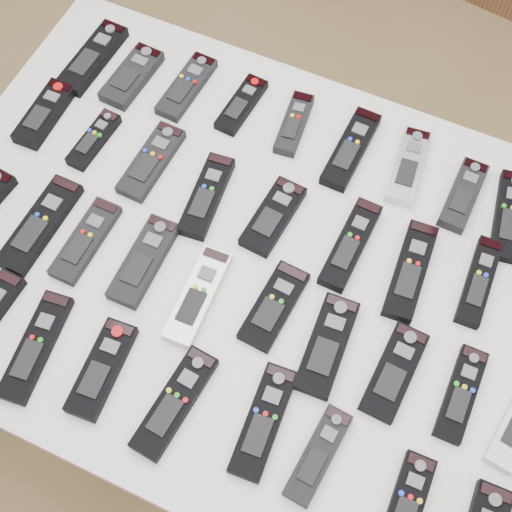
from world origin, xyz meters
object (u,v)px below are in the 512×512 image
at_px(table, 256,275).
at_px(remote_16, 410,271).
at_px(remote_20, 40,225).
at_px(remote_24, 274,306).
at_px(remote_1, 132,76).
at_px(remote_10, 45,114).
at_px(remote_0, 93,58).
at_px(remote_36, 407,503).
at_px(remote_7, 463,195).
at_px(remote_32, 102,369).
at_px(remote_2, 187,87).
at_px(remote_8, 510,216).
at_px(remote_33, 175,403).
at_px(remote_22, 144,261).
at_px(remote_26, 394,372).
at_px(remote_5, 351,149).
at_px(remote_12, 151,161).
at_px(remote_15, 350,244).
at_px(remote_6, 408,167).
at_px(remote_17, 479,282).
at_px(remote_35, 318,455).
at_px(remote_21, 86,241).
at_px(remote_13, 207,196).
at_px(remote_31, 36,347).
at_px(remote_4, 294,124).
at_px(remote_11, 94,140).
at_px(remote_27, 461,394).
at_px(remote_34, 263,421).
at_px(remote_23, 198,296).
at_px(remote_14, 273,216).
at_px(remote_3, 242,105).
at_px(remote_25, 327,345).

relative_size(table, remote_16, 6.58).
distance_m(remote_20, remote_24, 0.45).
bearing_deg(remote_1, remote_10, -121.77).
height_order(remote_0, remote_36, remote_0).
height_order(remote_7, remote_32, same).
distance_m(remote_2, remote_16, 0.58).
bearing_deg(remote_24, remote_8, 50.86).
distance_m(remote_32, remote_33, 0.14).
height_order(remote_22, remote_32, same).
relative_size(remote_2, remote_16, 0.87).
xyz_separation_m(table, remote_26, (0.29, -0.09, 0.07)).
relative_size(table, remote_5, 6.74).
distance_m(table, remote_32, 0.33).
distance_m(remote_22, remote_32, 0.21).
xyz_separation_m(remote_8, remote_20, (-0.77, -0.37, 0.00)).
height_order(remote_5, remote_12, remote_5).
height_order(remote_15, remote_26, remote_15).
height_order(remote_6, remote_17, remote_6).
bearing_deg(remote_24, remote_5, 93.64).
bearing_deg(remote_17, remote_36, -90.95).
bearing_deg(remote_1, remote_35, -37.01).
relative_size(remote_12, remote_21, 1.01).
distance_m(table, remote_26, 0.32).
relative_size(table, remote_24, 7.81).
relative_size(remote_13, remote_33, 0.93).
xyz_separation_m(remote_6, remote_21, (-0.47, -0.39, -0.00)).
bearing_deg(remote_33, remote_31, -172.07).
distance_m(remote_4, remote_11, 0.39).
bearing_deg(remote_15, table, -144.32).
distance_m(remote_22, remote_27, 0.58).
relative_size(remote_22, remote_34, 0.94).
height_order(remote_0, remote_21, remote_0).
distance_m(remote_13, remote_33, 0.39).
xyz_separation_m(remote_23, remote_34, (0.19, -0.15, 0.00)).
bearing_deg(remote_20, remote_27, 2.41).
bearing_deg(remote_31, remote_8, 34.61).
xyz_separation_m(remote_5, remote_8, (0.32, -0.02, -0.00)).
distance_m(remote_16, remote_31, 0.65).
height_order(remote_21, remote_33, remote_33).
height_order(remote_4, remote_26, remote_4).
height_order(remote_7, remote_13, same).
xyz_separation_m(remote_11, remote_33, (0.38, -0.39, 0.00)).
relative_size(remote_5, remote_6, 1.11).
distance_m(remote_14, remote_15, 0.15).
bearing_deg(remote_10, remote_12, -3.98).
bearing_deg(remote_3, remote_23, -71.00).
xyz_separation_m(remote_0, remote_13, (0.36, -0.20, 0.00)).
distance_m(remote_32, remote_35, 0.38).
bearing_deg(remote_1, remote_24, -32.45).
height_order(remote_11, remote_25, same).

